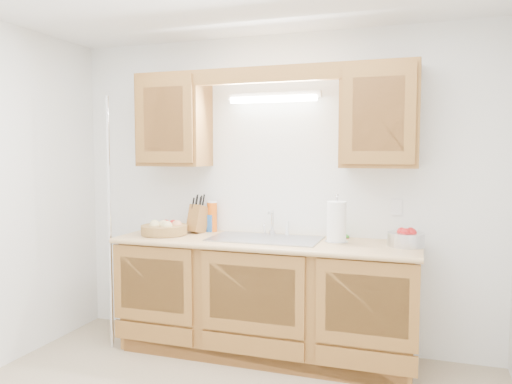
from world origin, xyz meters
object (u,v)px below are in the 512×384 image
at_px(apple_bowl, 406,238).
at_px(paper_towel, 337,222).
at_px(fruit_basket, 164,228).
at_px(knife_block, 198,218).

bearing_deg(apple_bowl, paper_towel, -179.26).
xyz_separation_m(fruit_basket, apple_bowl, (1.87, 0.09, 0.01)).
bearing_deg(fruit_basket, knife_block, 41.75).
relative_size(fruit_basket, paper_towel, 1.18).
distance_m(fruit_basket, knife_block, 0.29).
xyz_separation_m(knife_block, paper_towel, (1.17, -0.11, 0.03)).
bearing_deg(fruit_basket, apple_bowl, 2.61).
bearing_deg(paper_towel, knife_block, 174.75).
bearing_deg(paper_towel, apple_bowl, 0.74).
height_order(knife_block, paper_towel, paper_towel).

